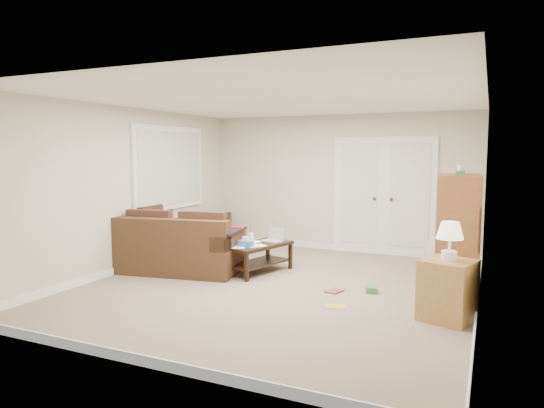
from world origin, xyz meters
The scene contains 17 objects.
floor centered at (0.00, 0.00, 0.00)m, with size 5.50×5.50×0.00m, color gray.
ceiling centered at (0.00, 0.00, 2.50)m, with size 5.00×5.50×0.02m, color white.
wall_left centered at (-2.50, 0.00, 1.25)m, with size 0.02×5.50×2.50m, color beige.
wall_right centered at (2.50, 0.00, 1.25)m, with size 0.02×5.50×2.50m, color beige.
wall_back centered at (0.00, 2.75, 1.25)m, with size 5.00×0.02×2.50m, color beige.
wall_front centered at (0.00, -2.75, 1.25)m, with size 5.00×0.02×2.50m, color beige.
baseboards centered at (0.00, 0.00, 0.05)m, with size 5.00×5.50×0.10m, color silver, non-canonical shape.
french_doors centered at (0.85, 2.71, 1.04)m, with size 1.80×0.05×2.13m.
window_left centered at (-2.46, 1.00, 1.55)m, with size 0.05×1.92×1.42m.
sectional_sofa centered at (-2.06, 0.75, 0.34)m, with size 2.27×2.88×0.86m.
coffee_table centered at (-0.58, 0.61, 0.24)m, with size 0.81×1.19×0.74m.
tv_armoire centered at (2.20, 0.96, 0.77)m, with size 0.59×0.99×1.64m.
side_cabinet centered at (2.20, -0.45, 0.39)m, with size 0.63×0.63×1.08m.
space_heater centered at (1.69, 2.45, 0.15)m, with size 0.12×0.10×0.31m, color white.
floor_magazine centered at (0.96, -0.50, 0.00)m, with size 0.25×0.19×0.01m, color gold.
floor_greenbox centered at (1.22, 0.25, 0.04)m, with size 0.14×0.19×0.08m, color #387D47.
floor_book centered at (0.69, 0.10, 0.01)m, with size 0.17×0.24×0.02m, color brown.
Camera 1 is at (2.57, -5.88, 1.80)m, focal length 32.00 mm.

